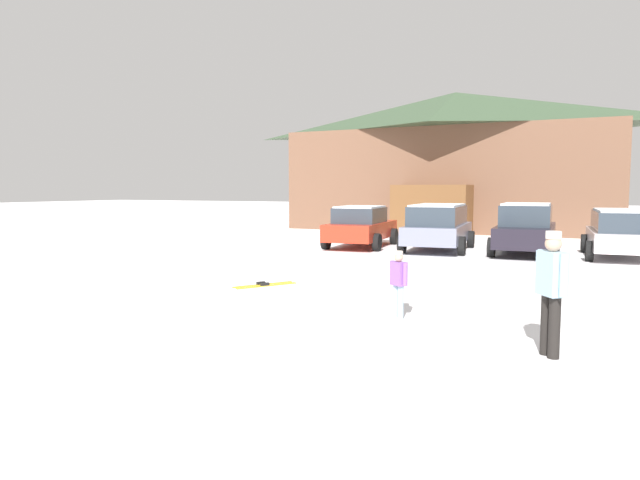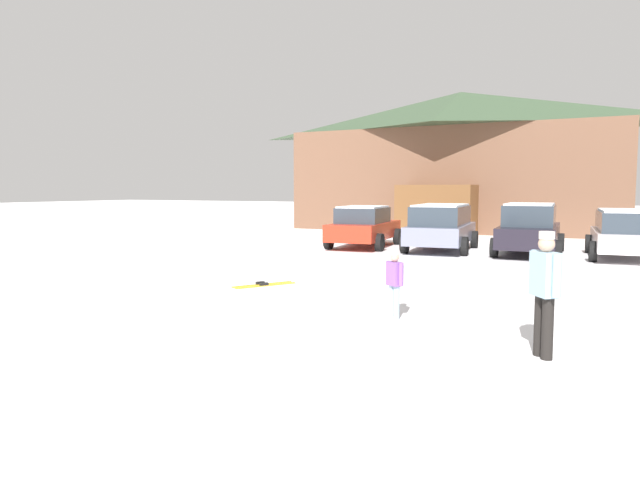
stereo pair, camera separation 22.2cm
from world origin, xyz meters
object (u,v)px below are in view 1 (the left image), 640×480
at_px(parked_red_sedan, 361,226).
at_px(skier_child_in_purple_jacket, 399,280).
at_px(parked_black_sedan, 526,229).
at_px(parked_white_suv, 622,232).
at_px(ski_lodge, 454,161).
at_px(skier_adult_in_blue_parka, 552,286).
at_px(parked_grey_wagon, 438,226).
at_px(pair_of_skis, 264,285).

relative_size(parked_red_sedan, skier_child_in_purple_jacket, 3.82).
bearing_deg(parked_black_sedan, parked_red_sedan, -178.04).
bearing_deg(parked_white_suv, parked_red_sedan, -178.08).
xyz_separation_m(parked_black_sedan, parked_white_suv, (2.90, 0.09, -0.01)).
height_order(ski_lodge, parked_red_sedan, ski_lodge).
bearing_deg(skier_adult_in_blue_parka, parked_grey_wagon, 110.35).
bearing_deg(parked_grey_wagon, pair_of_skis, -100.82).
bearing_deg(parked_red_sedan, pair_of_skis, -82.41).
bearing_deg(pair_of_skis, parked_black_sedan, 63.16).
height_order(skier_child_in_purple_jacket, pair_of_skis, skier_child_in_purple_jacket).
height_order(parked_red_sedan, parked_white_suv, parked_red_sedan).
relative_size(parked_red_sedan, parked_grey_wagon, 0.99).
relative_size(ski_lodge, skier_child_in_purple_jacket, 14.95).
relative_size(ski_lodge, parked_white_suv, 3.96).
relative_size(parked_black_sedan, parked_white_suv, 1.07).
bearing_deg(pair_of_skis, parked_white_suv, 51.03).
distance_m(parked_grey_wagon, pair_of_skis, 9.34).
distance_m(ski_lodge, skier_adult_in_blue_parka, 24.40).
height_order(parked_grey_wagon, skier_adult_in_blue_parka, skier_adult_in_blue_parka).
bearing_deg(ski_lodge, parked_black_sedan, -65.78).
xyz_separation_m(skier_child_in_purple_jacket, pair_of_skis, (-3.79, 1.84, -0.64)).
bearing_deg(pair_of_skis, parked_red_sedan, 97.59).
distance_m(parked_red_sedan, parked_white_suv, 8.83).
bearing_deg(skier_child_in_purple_jacket, skier_adult_in_blue_parka, -27.16).
height_order(parked_red_sedan, parked_black_sedan, parked_black_sedan).
xyz_separation_m(parked_white_suv, pair_of_skis, (-7.61, -9.41, -0.83)).
xyz_separation_m(parked_grey_wagon, parked_black_sedan, (2.97, 0.19, -0.03)).
bearing_deg(skier_child_in_purple_jacket, parked_white_suv, 71.23).
distance_m(parked_grey_wagon, skier_adult_in_blue_parka, 13.07).
height_order(parked_black_sedan, pair_of_skis, parked_black_sedan).
bearing_deg(parked_black_sedan, ski_lodge, 114.22).
height_order(parked_grey_wagon, skier_child_in_purple_jacket, parked_grey_wagon).
xyz_separation_m(parked_red_sedan, skier_adult_in_blue_parka, (7.51, -12.24, 0.14)).
distance_m(parked_white_suv, skier_adult_in_blue_parka, 12.61).
relative_size(parked_black_sedan, skier_adult_in_blue_parka, 2.82).
height_order(parked_white_suv, pair_of_skis, parked_white_suv).
xyz_separation_m(ski_lodge, parked_red_sedan, (-1.02, -11.11, -2.95)).
xyz_separation_m(parked_black_sedan, pair_of_skis, (-4.72, -9.32, -0.85)).
height_order(parked_red_sedan, parked_grey_wagon, parked_grey_wagon).
relative_size(ski_lodge, pair_of_skis, 12.14).
xyz_separation_m(ski_lodge, parked_black_sedan, (4.91, -10.91, -2.88)).
xyz_separation_m(parked_grey_wagon, parked_white_suv, (5.87, 0.28, -0.05)).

